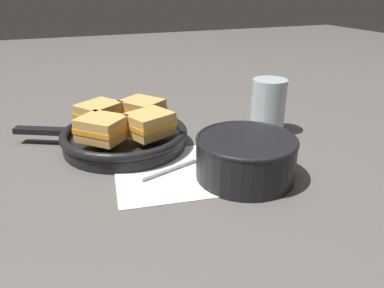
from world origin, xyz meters
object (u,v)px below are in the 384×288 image
at_px(sandwich_near_left, 99,114).
at_px(drinking_glass, 268,107).
at_px(sandwich_far_right, 142,110).
at_px(sandwich_near_right, 102,128).
at_px(skillet, 124,138).
at_px(sandwich_far_left, 149,124).
at_px(soup_bowl, 246,155).
at_px(spoon, 196,159).

xyz_separation_m(sandwich_near_left, drinking_glass, (0.37, -0.09, -0.00)).
height_order(sandwich_near_left, sandwich_far_right, same).
height_order(sandwich_near_left, sandwich_near_right, same).
xyz_separation_m(skillet, sandwich_far_left, (0.04, -0.05, 0.04)).
bearing_deg(soup_bowl, drinking_glass, 48.65).
bearing_deg(sandwich_far_left, sandwich_near_left, 129.32).
relative_size(spoon, sandwich_far_left, 1.63).
height_order(spoon, drinking_glass, drinking_glass).
bearing_deg(sandwich_far_right, drinking_glass, -16.09).
bearing_deg(sandwich_far_left, spoon, -47.65).
xyz_separation_m(soup_bowl, drinking_glass, (0.16, 0.18, 0.02)).
height_order(skillet, sandwich_near_right, sandwich_near_right).
height_order(soup_bowl, drinking_glass, drinking_glass).
bearing_deg(spoon, soup_bowl, -73.32).
xyz_separation_m(soup_bowl, sandwich_near_right, (-0.22, 0.17, 0.02)).
distance_m(soup_bowl, sandwich_near_left, 0.34).
relative_size(soup_bowl, sandwich_far_left, 1.67).
xyz_separation_m(sandwich_near_left, sandwich_far_right, (0.09, -0.01, 0.00)).
distance_m(soup_bowl, skillet, 0.28).
relative_size(sandwich_near_right, sandwich_far_left, 1.05).
relative_size(soup_bowl, sandwich_near_right, 1.59).
bearing_deg(skillet, drinking_glass, -6.75).
xyz_separation_m(skillet, sandwich_near_left, (-0.04, 0.05, 0.04)).
distance_m(sandwich_far_right, drinking_glass, 0.29).
xyz_separation_m(sandwich_far_left, drinking_glass, (0.29, 0.01, -0.00)).
bearing_deg(spoon, drinking_glass, 4.44).
distance_m(soup_bowl, sandwich_far_left, 0.21).
distance_m(soup_bowl, drinking_glass, 0.24).
height_order(sandwich_near_right, sandwich_far_right, same).
relative_size(skillet, drinking_glass, 2.81).
bearing_deg(sandwich_near_left, sandwich_far_left, -50.68).
bearing_deg(sandwich_near_left, soup_bowl, -51.18).
bearing_deg(sandwich_near_right, sandwich_far_right, 39.32).
height_order(sandwich_far_left, sandwich_far_right, same).
distance_m(sandwich_near_right, sandwich_far_left, 0.09).
relative_size(sandwich_far_left, drinking_glass, 0.85).
bearing_deg(sandwich_near_right, spoon, -27.83).
distance_m(skillet, sandwich_far_right, 0.08).
bearing_deg(spoon, sandwich_near_left, 112.57).
height_order(skillet, sandwich_near_left, sandwich_near_left).
bearing_deg(skillet, sandwich_far_left, -49.97).
bearing_deg(soup_bowl, sandwich_far_right, 115.26).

